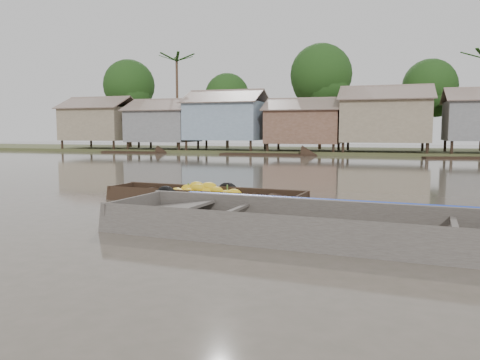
% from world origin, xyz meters
% --- Properties ---
extents(ground, '(120.00, 120.00, 0.00)m').
position_xyz_m(ground, '(0.00, 0.00, 0.00)').
color(ground, '#504A3D').
rests_on(ground, ground).
extents(riverbank, '(120.00, 12.47, 10.22)m').
position_xyz_m(riverbank, '(3.03, 31.86, 3.07)').
color(riverbank, '#384723').
rests_on(riverbank, ground).
extents(banana_boat, '(5.45, 1.78, 0.73)m').
position_xyz_m(banana_boat, '(-1.91, 2.53, 0.14)').
color(banana_boat, black).
rests_on(banana_boat, ground).
extents(viewer_boat, '(8.41, 2.83, 0.66)m').
position_xyz_m(viewer_boat, '(1.84, -0.68, 0.08)').
color(viewer_boat, '#423C38').
rests_on(viewer_boat, ground).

